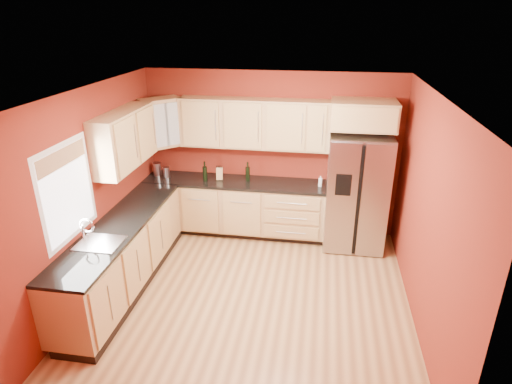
% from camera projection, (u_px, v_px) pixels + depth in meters
% --- Properties ---
extents(floor, '(4.00, 4.00, 0.00)m').
position_uv_depth(floor, '(251.00, 297.00, 5.53)').
color(floor, '#8D5D36').
rests_on(floor, ground).
extents(ceiling, '(4.00, 4.00, 0.00)m').
position_uv_depth(ceiling, '(249.00, 94.00, 4.52)').
color(ceiling, white).
rests_on(ceiling, wall_back).
extents(wall_back, '(4.00, 0.04, 2.60)m').
position_uv_depth(wall_back, '(271.00, 154.00, 6.85)').
color(wall_back, maroon).
rests_on(wall_back, floor).
extents(wall_front, '(4.00, 0.04, 2.60)m').
position_uv_depth(wall_front, '(205.00, 316.00, 3.21)').
color(wall_front, maroon).
rests_on(wall_front, floor).
extents(wall_left, '(0.04, 4.00, 2.60)m').
position_uv_depth(wall_left, '(92.00, 195.00, 5.32)').
color(wall_left, maroon).
rests_on(wall_left, floor).
extents(wall_right, '(0.04, 4.00, 2.60)m').
position_uv_depth(wall_right, '(428.00, 218.00, 4.73)').
color(wall_right, maroon).
rests_on(wall_right, floor).
extents(base_cabinets_back, '(2.90, 0.60, 0.88)m').
position_uv_depth(base_cabinets_back, '(235.00, 208.00, 6.99)').
color(base_cabinets_back, tan).
rests_on(base_cabinets_back, floor).
extents(base_cabinets_left, '(0.60, 2.80, 0.88)m').
position_uv_depth(base_cabinets_left, '(123.00, 256.00, 5.61)').
color(base_cabinets_left, tan).
rests_on(base_cabinets_left, floor).
extents(countertop_back, '(2.90, 0.62, 0.04)m').
position_uv_depth(countertop_back, '(234.00, 182.00, 6.80)').
color(countertop_back, black).
rests_on(countertop_back, base_cabinets_back).
extents(countertop_left, '(0.62, 2.80, 0.04)m').
position_uv_depth(countertop_left, '(119.00, 225.00, 5.43)').
color(countertop_left, black).
rests_on(countertop_left, base_cabinets_left).
extents(upper_cabinets_back, '(2.30, 0.33, 0.75)m').
position_uv_depth(upper_cabinets_back, '(254.00, 124.00, 6.53)').
color(upper_cabinets_back, tan).
rests_on(upper_cabinets_back, wall_back).
extents(upper_cabinets_left, '(0.33, 1.35, 0.75)m').
position_uv_depth(upper_cabinets_left, '(125.00, 139.00, 5.75)').
color(upper_cabinets_left, tan).
rests_on(upper_cabinets_left, wall_left).
extents(corner_upper_cabinet, '(0.67, 0.67, 0.75)m').
position_uv_depth(corner_upper_cabinet, '(162.00, 123.00, 6.58)').
color(corner_upper_cabinet, tan).
rests_on(corner_upper_cabinet, wall_back).
extents(over_fridge_cabinet, '(0.92, 0.60, 0.40)m').
position_uv_depth(over_fridge_cabinet, '(364.00, 115.00, 6.08)').
color(over_fridge_cabinet, tan).
rests_on(over_fridge_cabinet, wall_back).
extents(refrigerator, '(0.90, 0.75, 1.78)m').
position_uv_depth(refrigerator, '(356.00, 192.00, 6.47)').
color(refrigerator, '#B8B8BD').
rests_on(refrigerator, floor).
extents(window, '(0.03, 0.90, 1.00)m').
position_uv_depth(window, '(68.00, 192.00, 4.76)').
color(window, white).
rests_on(window, wall_left).
extents(sink_faucet, '(0.50, 0.42, 0.30)m').
position_uv_depth(sink_faucet, '(98.00, 232.00, 4.91)').
color(sink_faucet, silver).
rests_on(sink_faucet, countertop_left).
extents(canister_left, '(0.14, 0.14, 0.21)m').
position_uv_depth(canister_left, '(157.00, 169.00, 6.99)').
color(canister_left, '#B8B8BD').
rests_on(canister_left, countertop_back).
extents(canister_right, '(0.14, 0.14, 0.18)m').
position_uv_depth(canister_right, '(166.00, 172.00, 6.91)').
color(canister_right, '#B8B8BD').
rests_on(canister_right, countertop_back).
extents(wine_bottle_a, '(0.08, 0.08, 0.31)m').
position_uv_depth(wine_bottle_a, '(248.00, 171.00, 6.75)').
color(wine_bottle_a, black).
rests_on(wine_bottle_a, countertop_back).
extents(wine_bottle_b, '(0.09, 0.09, 0.32)m').
position_uv_depth(wine_bottle_b, '(205.00, 171.00, 6.75)').
color(wine_bottle_b, black).
rests_on(wine_bottle_b, countertop_back).
extents(knife_block, '(0.11, 0.10, 0.20)m').
position_uv_depth(knife_block, '(220.00, 174.00, 6.82)').
color(knife_block, tan).
rests_on(knife_block, countertop_back).
extents(soap_dispenser, '(0.07, 0.07, 0.17)m').
position_uv_depth(soap_dispenser, '(320.00, 181.00, 6.55)').
color(soap_dispenser, white).
rests_on(soap_dispenser, countertop_back).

